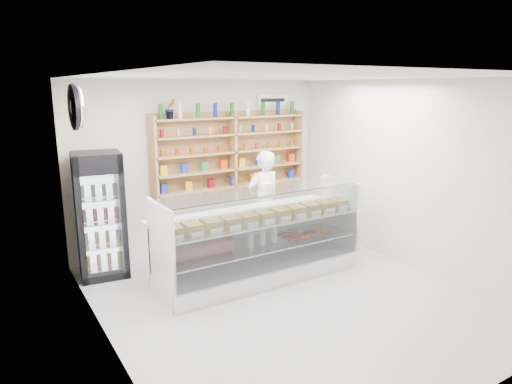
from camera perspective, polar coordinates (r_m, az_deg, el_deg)
room at (r=5.68m, az=4.04°, el=-0.08°), size 5.00×5.00×5.00m
display_counter at (r=6.57m, az=0.48°, el=-7.70°), size 2.98×0.89×1.30m
shop_worker at (r=7.45m, az=0.93°, el=-1.27°), size 0.64×0.44×1.69m
drinks_cooler at (r=6.85m, az=-18.88°, el=-2.74°), size 0.72×0.71×1.80m
wall_shelving at (r=7.85m, az=-2.97°, el=5.03°), size 2.84×0.28×1.33m
potted_plant at (r=7.33m, az=-10.64°, el=10.23°), size 0.20×0.17×0.32m
security_mirror at (r=5.79m, az=-21.37°, el=9.84°), size 0.15×0.50×0.50m
wall_sign at (r=8.36m, az=2.05°, el=11.41°), size 0.62×0.03×0.20m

